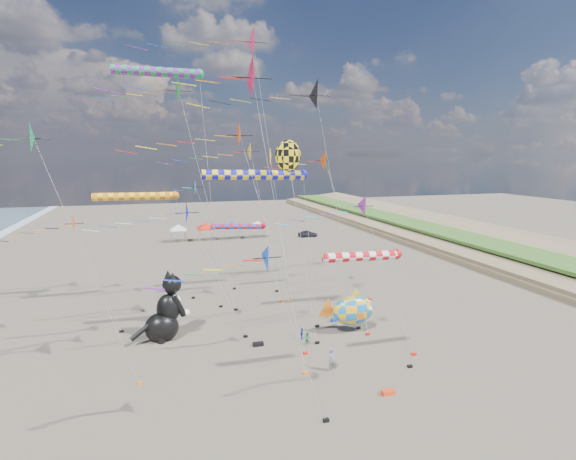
% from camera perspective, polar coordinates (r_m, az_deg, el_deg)
% --- Properties ---
extents(ground, '(260.00, 260.00, 0.00)m').
position_cam_1_polar(ground, '(30.60, 5.46, -21.99)').
color(ground, brown).
rests_on(ground, ground).
extents(delta_kite_0, '(12.35, 2.09, 18.46)m').
position_cam_1_polar(delta_kite_0, '(32.85, -7.05, 11.37)').
color(delta_kite_0, '#E0430B').
rests_on(delta_kite_0, ground).
extents(delta_kite_1, '(11.50, 2.23, 17.47)m').
position_cam_1_polar(delta_kite_1, '(46.54, -5.44, 9.57)').
color(delta_kite_1, yellow).
rests_on(delta_kite_1, ground).
extents(delta_kite_2, '(14.31, 3.10, 28.60)m').
position_cam_1_polar(delta_kite_2, '(48.22, -3.95, 22.52)').
color(delta_kite_2, '#F52659').
rests_on(delta_kite_2, ground).
extents(delta_kite_3, '(13.30, 2.50, 16.69)m').
position_cam_1_polar(delta_kite_3, '(46.62, 5.18, 8.50)').
color(delta_kite_3, '#F04F08').
rests_on(delta_kite_3, ground).
extents(delta_kite_4, '(12.73, 2.89, 22.30)m').
position_cam_1_polar(delta_kite_4, '(30.11, -5.77, 18.39)').
color(delta_kite_4, red).
rests_on(delta_kite_4, ground).
extents(delta_kite_5, '(11.79, 2.14, 12.40)m').
position_cam_1_polar(delta_kite_5, '(37.48, -13.36, 1.68)').
color(delta_kite_5, '#0412B8').
rests_on(delta_kite_5, ground).
extents(delta_kite_6, '(8.35, 1.67, 11.14)m').
position_cam_1_polar(delta_kite_6, '(42.52, -26.18, 0.35)').
color(delta_kite_6, '#EF461D').
rests_on(delta_kite_6, ground).
extents(delta_kite_7, '(13.02, 2.86, 22.47)m').
position_cam_1_polar(delta_kite_7, '(38.97, 4.88, 16.61)').
color(delta_kite_7, black).
rests_on(delta_kite_7, ground).
extents(delta_kite_8, '(12.23, 2.03, 18.01)m').
position_cam_1_polar(delta_kite_8, '(31.95, -29.98, 9.46)').
color(delta_kite_8, '#178B4E').
rests_on(delta_kite_8, ground).
extents(delta_kite_9, '(8.71, 1.69, 11.43)m').
position_cam_1_polar(delta_kite_9, '(24.52, -3.06, -4.13)').
color(delta_kite_9, blue).
rests_on(delta_kite_9, ground).
extents(delta_kite_10, '(10.82, 1.76, 13.07)m').
position_cam_1_polar(delta_kite_10, '(33.08, 8.58, 2.17)').
color(delta_kite_10, purple).
rests_on(delta_kite_10, ground).
extents(delta_kite_11, '(10.14, 2.05, 13.50)m').
position_cam_1_polar(delta_kite_11, '(51.98, -12.17, 5.13)').
color(delta_kite_11, '#167BC3').
rests_on(delta_kite_11, ground).
extents(delta_kite_12, '(12.54, 2.57, 23.31)m').
position_cam_1_polar(delta_kite_12, '(44.74, -13.58, 16.73)').
color(delta_kite_12, '#147D1C').
rests_on(delta_kite_12, ground).
extents(windsock_0, '(7.34, 0.72, 9.31)m').
position_cam_1_polar(windsock_0, '(32.05, 9.87, -3.37)').
color(windsock_0, red).
rests_on(windsock_0, ground).
extents(windsock_1, '(7.71, 0.62, 8.34)m').
position_cam_1_polar(windsock_1, '(50.73, -6.02, 0.40)').
color(windsock_1, red).
rests_on(windsock_1, ground).
extents(windsock_2, '(10.46, 0.87, 14.72)m').
position_cam_1_polar(windsock_2, '(38.59, -3.68, 6.94)').
color(windsock_2, '#1613C1').
rests_on(windsock_2, ground).
extents(windsock_3, '(9.67, 0.96, 24.15)m').
position_cam_1_polar(windsock_3, '(46.36, -15.76, 18.65)').
color(windsock_3, '#18884C').
rests_on(windsock_3, ground).
extents(windsock_4, '(9.94, 0.86, 12.11)m').
position_cam_1_polar(windsock_4, '(49.71, -18.39, 4.05)').
color(windsock_4, orange).
rests_on(windsock_4, ground).
extents(angelfish_kite, '(3.74, 3.02, 17.19)m').
position_cam_1_polar(angelfish_kite, '(37.52, -0.27, 9.17)').
color(angelfish_kite, yellow).
rests_on(angelfish_kite, ground).
extents(cat_inflatable, '(4.95, 3.70, 6.00)m').
position_cam_1_polar(cat_inflatable, '(40.89, -15.39, -9.32)').
color(cat_inflatable, black).
rests_on(cat_inflatable, ground).
extents(fish_inflatable, '(5.44, 2.60, 4.15)m').
position_cam_1_polar(fish_inflatable, '(41.59, 8.24, -10.06)').
color(fish_inflatable, blue).
rests_on(fish_inflatable, ground).
extents(person_adult, '(0.75, 0.63, 1.75)m').
position_cam_1_polar(person_adult, '(34.98, 5.59, -16.08)').
color(person_adult, slate).
rests_on(person_adult, ground).
extents(child_green, '(0.60, 0.51, 1.10)m').
position_cam_1_polar(child_green, '(39.29, 2.52, -13.59)').
color(child_green, '#1D9043').
rests_on(child_green, ground).
extents(child_blue, '(0.57, 0.67, 1.08)m').
position_cam_1_polar(child_blue, '(40.25, 1.75, -13.01)').
color(child_blue, '#2734BA').
rests_on(child_blue, ground).
extents(kite_bag_0, '(0.90, 0.44, 0.30)m').
position_cam_1_polar(kite_bag_0, '(32.90, 12.61, -19.46)').
color(kite_bag_0, red).
rests_on(kite_bag_0, ground).
extents(kite_bag_1, '(0.90, 0.44, 0.30)m').
position_cam_1_polar(kite_bag_1, '(44.63, 6.06, -11.28)').
color(kite_bag_1, '#1233B5').
rests_on(kite_bag_1, ground).
extents(kite_bag_2, '(0.90, 0.44, 0.30)m').
position_cam_1_polar(kite_bag_2, '(39.26, -3.82, -14.26)').
color(kite_bag_2, black).
rests_on(kite_bag_2, ground).
extents(tent_row, '(19.20, 4.20, 3.80)m').
position_cam_1_polar(tent_row, '(85.83, -8.80, 0.84)').
color(tent_row, silver).
rests_on(tent_row, ground).
extents(parked_car, '(3.89, 1.71, 1.30)m').
position_cam_1_polar(parked_car, '(88.30, 2.53, -0.46)').
color(parked_car, '#26262D').
rests_on(parked_car, ground).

